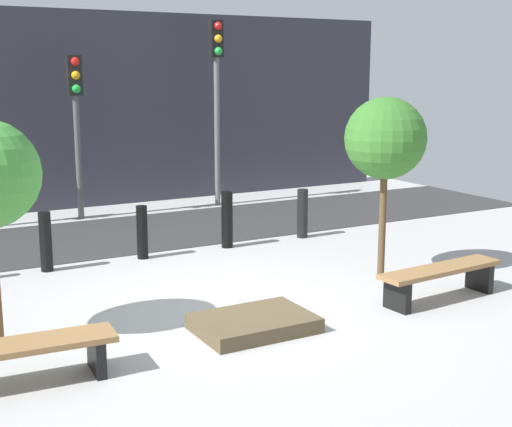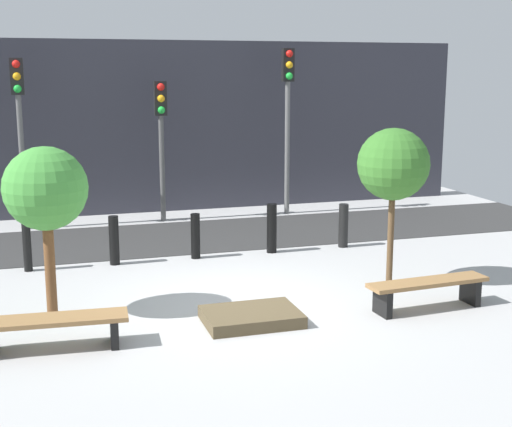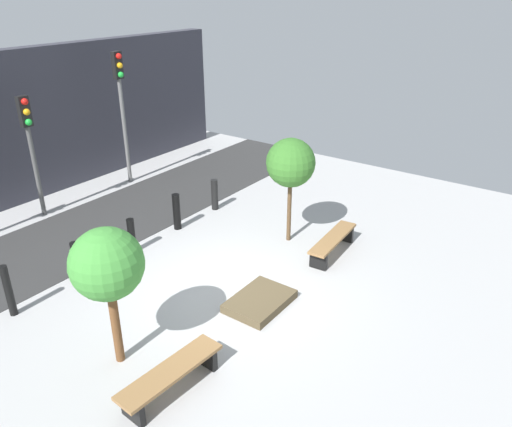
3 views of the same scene
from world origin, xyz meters
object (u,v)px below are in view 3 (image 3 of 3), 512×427
at_px(bench_left, 171,375).
at_px(bollard_far_left, 8,291).
at_px(tree_behind_left_bench, 107,265).
at_px(traffic_light_mid_east, 121,95).
at_px(tree_behind_right_bench, 291,163).
at_px(bollard_right, 177,212).
at_px(planter_bed, 260,301).
at_px(bollard_center, 132,236).
at_px(bench_right, 333,242).
at_px(bollard_left, 77,262).
at_px(bollard_far_right, 215,195).
at_px(traffic_light_mid_west, 29,135).

relative_size(bench_left, bollard_far_left, 1.75).
xyz_separation_m(tree_behind_left_bench, traffic_light_mid_east, (5.75, 6.25, 0.89)).
relative_size(tree_behind_left_bench, tree_behind_right_bench, 0.95).
height_order(bench_left, traffic_light_mid_east, traffic_light_mid_east).
distance_m(tree_behind_right_bench, bollard_right, 3.28).
height_order(planter_bed, bollard_center, bollard_center).
bearing_deg(bollard_right, bench_right, -73.44).
bearing_deg(tree_behind_left_bench, bollard_right, 32.57).
relative_size(bollard_left, bollard_center, 1.05).
relative_size(planter_bed, bollard_right, 1.39).
relative_size(tree_behind_right_bench, bollard_far_right, 2.96).
relative_size(bollard_far_right, traffic_light_mid_west, 0.27).
relative_size(planter_bed, bollard_far_left, 1.24).
bearing_deg(bench_right, bench_left, 175.96).
relative_size(bench_right, bollard_far_left, 1.78).
height_order(bollard_right, traffic_light_mid_east, traffic_light_mid_east).
bearing_deg(bollard_far_left, tree_behind_left_bench, -82.43).
bearing_deg(bench_right, traffic_light_mid_west, 105.60).
relative_size(planter_bed, bollard_far_right, 1.52).
relative_size(bollard_far_left, traffic_light_mid_west, 0.33).
xyz_separation_m(bench_left, traffic_light_mid_east, (5.75, 7.46, 2.44)).
height_order(tree_behind_right_bench, bollard_center, tree_behind_right_bench).
xyz_separation_m(bench_left, tree_behind_right_bench, (5.32, 1.22, 1.69)).
bearing_deg(traffic_light_mid_east, bollard_left, -142.03).
distance_m(bench_left, bollard_center, 4.71).
height_order(planter_bed, tree_behind_left_bench, tree_behind_left_bench).
bearing_deg(bench_left, planter_bed, 8.33).
bearing_deg(planter_bed, traffic_light_mid_east, 66.99).
bearing_deg(bollard_far_left, traffic_light_mid_west, 49.90).
xyz_separation_m(bollard_right, traffic_light_mid_west, (-1.51, 3.58, 1.78)).
distance_m(planter_bed, traffic_light_mid_west, 7.58).
distance_m(planter_bed, bollard_center, 3.70).
height_order(tree_behind_left_bench, tree_behind_right_bench, tree_behind_right_bench).
relative_size(bench_right, bollard_left, 2.12).
bearing_deg(tree_behind_left_bench, planter_bed, -20.89).
relative_size(planter_bed, bollard_center, 1.55).
relative_size(bollard_far_left, bollard_center, 1.25).
xyz_separation_m(bollard_center, traffic_light_mid_west, (0.00, 3.58, 1.83)).
xyz_separation_m(bollard_center, bollard_far_right, (3.02, 0.00, 0.01)).
xyz_separation_m(tree_behind_left_bench, bollard_right, (4.17, 2.66, -1.38)).
relative_size(traffic_light_mid_west, traffic_light_mid_east, 0.81).
relative_size(bollard_far_right, traffic_light_mid_east, 0.22).
height_order(bollard_left, traffic_light_mid_east, traffic_light_mid_east).
relative_size(tree_behind_right_bench, bollard_far_left, 2.42).
xyz_separation_m(bench_right, tree_behind_left_bench, (-5.32, 1.22, 1.53)).
bearing_deg(bollard_center, traffic_light_mid_east, 49.28).
bearing_deg(bench_right, bollard_left, 133.03).
height_order(bench_right, bollard_far_left, bollard_far_left).
bearing_deg(bench_left, bollard_center, 59.58).
xyz_separation_m(tree_behind_left_bench, bollard_far_left, (-0.35, 2.66, -1.32)).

